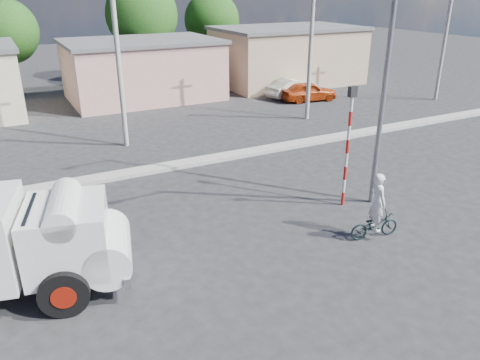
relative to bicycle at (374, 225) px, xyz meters
name	(u,v)px	position (x,y,z in m)	size (l,w,h in m)	color
ground_plane	(292,244)	(-2.52, 0.87, -0.44)	(120.00, 120.00, 0.00)	#252527
median	(194,162)	(-2.52, 8.87, -0.36)	(40.00, 0.80, 0.16)	#99968E
bicycle	(374,225)	(0.00, 0.00, 0.00)	(0.58, 1.67, 0.88)	black
cyclist	(376,211)	(0.00, 0.00, 0.51)	(0.69, 0.45, 1.89)	white
car_cream	(292,88)	(8.95, 18.26, 0.23)	(1.40, 4.02, 1.33)	beige
car_red	(309,91)	(9.31, 16.70, 0.22)	(1.56, 3.88, 1.32)	#A9350C
traffic_pole	(348,137)	(0.68, 2.37, 2.16)	(0.28, 0.18, 4.36)	red
streetlight	(383,67)	(1.61, 2.07, 4.52)	(2.34, 0.22, 9.00)	slate
building_row	(130,69)	(-1.43, 22.87, 1.70)	(37.80, 7.30, 4.44)	beige
tree_row	(59,23)	(-4.79, 29.48, 4.39)	(34.13, 7.32, 8.10)	#38281E
utility_poles	(220,56)	(0.73, 12.87, 3.63)	(35.40, 0.24, 8.00)	#99968E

